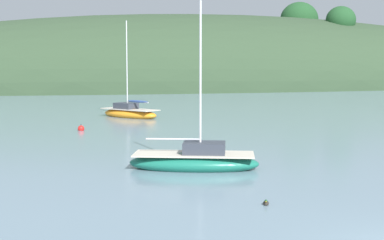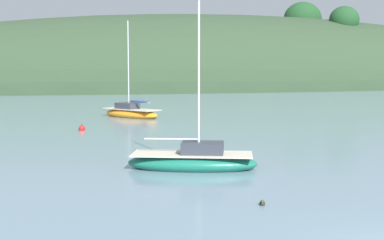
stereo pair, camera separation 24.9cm
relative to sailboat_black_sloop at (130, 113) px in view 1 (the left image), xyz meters
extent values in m
ellipsoid|color=#2D422B|center=(26.17, 50.23, -0.37)|extent=(150.00, 36.00, 26.66)
ellipsoid|color=#1E4723|center=(46.47, 44.25, 12.05)|extent=(5.54, 5.04, 5.04)
ellipsoid|color=#1E4723|center=(42.85, 53.59, 12.76)|extent=(7.60, 6.91, 6.91)
ellipsoid|color=orange|center=(0.02, -0.03, -0.12)|extent=(4.91, 5.72, 0.91)
cube|color=beige|center=(0.02, -0.03, 0.29)|extent=(4.51, 5.26, 0.06)
cube|color=#333842|center=(-0.24, 0.34, 0.55)|extent=(2.08, 2.21, 0.52)
cylinder|color=silver|center=(-0.14, 0.20, 3.95)|extent=(0.09, 0.09, 7.31)
cylinder|color=silver|center=(0.56, -0.76, 0.93)|extent=(1.46, 1.97, 0.07)
ellipsoid|color=#2D4784|center=(0.56, -0.76, 0.98)|extent=(1.51, 1.97, 0.20)
ellipsoid|color=#196B56|center=(-1.09, -22.96, -0.12)|extent=(5.79, 3.65, 0.88)
cube|color=beige|center=(-1.09, -22.96, 0.27)|extent=(5.33, 3.36, 0.06)
cube|color=#333842|center=(-0.68, -23.12, 0.52)|extent=(2.07, 1.74, 0.51)
cylinder|color=silver|center=(-0.83, -23.06, 3.45)|extent=(0.09, 0.09, 6.36)
cylinder|color=silver|center=(-1.91, -22.66, 0.90)|extent=(2.18, 0.86, 0.07)
sphere|color=red|center=(-4.62, -8.17, -0.24)|extent=(0.44, 0.44, 0.44)
cylinder|color=black|center=(-4.62, -8.17, 0.03)|extent=(0.04, 0.04, 0.10)
ellipsoid|color=#2D2823|center=(-0.53, -29.18, -0.32)|extent=(0.30, 0.38, 0.16)
sphere|color=#1E4723|center=(-0.59, -29.31, -0.21)|extent=(0.09, 0.09, 0.09)
cone|color=gold|center=(-0.61, -29.37, -0.21)|extent=(0.05, 0.06, 0.04)
cone|color=#2D2823|center=(-0.47, -29.04, -0.29)|extent=(0.09, 0.10, 0.08)
camera|label=1|loc=(-7.36, -44.54, 4.05)|focal=50.59mm
camera|label=2|loc=(-7.12, -44.61, 4.05)|focal=50.59mm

